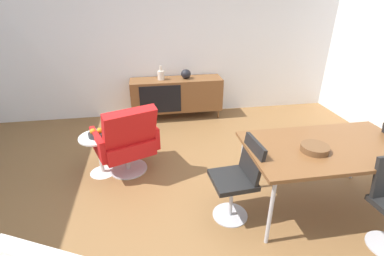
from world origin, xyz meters
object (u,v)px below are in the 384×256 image
Objects in this scene: vase_sculptural_dark at (161,75)px; wooden_bowl_on_table at (315,148)px; vase_cobalt at (186,74)px; sideboard at (176,94)px; dining_table at (328,150)px; fruit_bowl at (97,134)px; side_table_round at (99,151)px; dining_chair_near_window at (239,177)px; lounge_chair_red at (127,140)px.

vase_sculptural_dark is 0.92× the size of wooden_bowl_on_table.
wooden_bowl_on_table is (0.83, -2.69, -0.03)m from vase_cobalt.
vase_sculptural_dark is 2.97m from wooden_bowl_on_table.
vase_sculptural_dark reaches higher than sideboard.
dining_table reaches higher than fruit_bowl.
dining_table is 3.08× the size of side_table_round.
sideboard is 3.08× the size of side_table_round.
wooden_bowl_on_table reaches higher than dining_table.
fruit_bowl is at bearing 95.36° from side_table_round.
vase_sculptural_dark is at bearing 61.16° from fruit_bowl.
fruit_bowl is (-1.46, 1.01, 0.09)m from dining_chair_near_window.
wooden_bowl_on_table is at bearing -29.85° from lounge_chair_red.
sideboard is 0.40m from vase_cobalt.
dining_chair_near_window is (-0.70, 0.07, -0.30)m from wooden_bowl_on_table.
fruit_bowl is at bearing -118.84° from vase_sculptural_dark.
vase_sculptural_dark reaches higher than dining_chair_near_window.
lounge_chair_red reaches higher than vase_cobalt.
vase_cobalt is at bearing 92.98° from dining_chair_near_window.
lounge_chair_red is 0.36m from fruit_bowl.
dining_table is at bearing -60.92° from vase_sculptural_dark.
sideboard is 6.15× the size of wooden_bowl_on_table.
sideboard is at bearing -179.38° from vase_cobalt.
fruit_bowl is (-1.14, -1.61, 0.12)m from sideboard.
sideboard is at bearing 54.54° from side_table_round.
fruit_bowl is at bearing 156.62° from dining_table.
sideboard is at bearing 114.60° from dining_table.
vase_sculptural_dark is at bearing 61.17° from side_table_round.
dining_table reaches higher than side_table_round.
side_table_round is (-1.45, 1.01, -0.15)m from dining_chair_near_window.
vase_cobalt is at bearing 0.62° from sideboard.
fruit_bowl is at bearing 172.07° from lounge_chair_red.
dining_chair_near_window is 1.65× the size of side_table_round.
sideboard is at bearing 110.50° from wooden_bowl_on_table.
vase_cobalt is at bearing 0.00° from vase_sculptural_dark.
dining_table is 1.87× the size of dining_chair_near_window.
fruit_bowl is at bearing 153.28° from wooden_bowl_on_table.
lounge_chair_red reaches higher than dining_chair_near_window.
wooden_bowl_on_table is (1.26, -2.69, -0.03)m from vase_sculptural_dark.
dining_chair_near_window reaches higher than side_table_round.
lounge_chair_red is 1.82× the size of side_table_round.
dining_chair_near_window reaches higher than wooden_bowl_on_table.
dining_table is at bearing -25.80° from lounge_chair_red.
dining_chair_near_window is (0.31, -2.62, 0.03)m from sideboard.
vase_cobalt is 0.33× the size of side_table_round.
vase_cobalt is at bearing 50.65° from fruit_bowl.
side_table_round is at bearing -129.34° from vase_cobalt.
lounge_chair_red is at bearing -120.36° from vase_cobalt.
side_table_round is (-2.34, 1.01, -0.38)m from dining_table.
dining_chair_near_window is at bearing -34.74° from fruit_bowl.
vase_cobalt reaches higher than dining_table.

